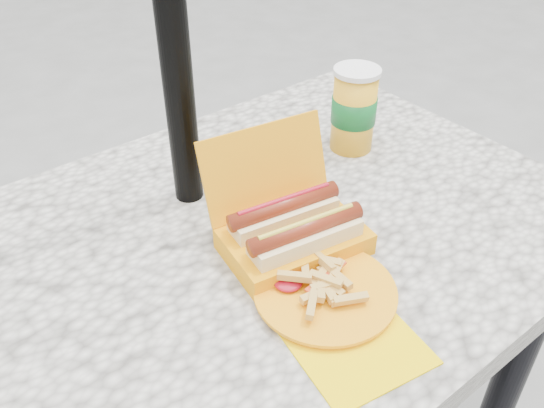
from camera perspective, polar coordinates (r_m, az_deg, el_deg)
picnic_table at (r=1.02m, az=-2.86°, el=-8.19°), size 1.20×0.80×0.75m
hotdog_box at (r=0.90m, az=2.00°, el=-2.46°), size 0.24×0.22×0.17m
fries_plate at (r=0.84m, az=5.39°, el=-8.87°), size 0.23×0.29×0.04m
soda_cup at (r=1.15m, az=8.11°, el=9.27°), size 0.09×0.09×0.17m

